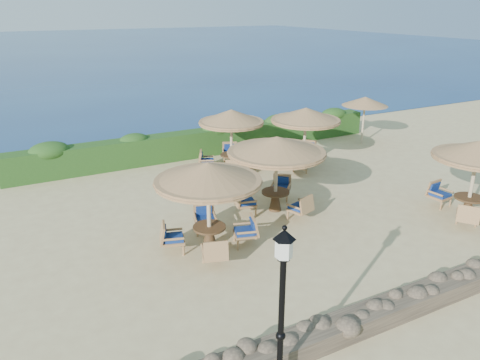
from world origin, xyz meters
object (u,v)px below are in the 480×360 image
lamp_post (281,319)px  cafe_set_4 (305,122)px  extra_parasol (365,101)px  cafe_set_0 (208,188)px  cafe_set_3 (231,129)px  cafe_set_1 (277,155)px  cafe_set_2 (476,162)px

lamp_post → cafe_set_4: lamp_post is taller
extra_parasol → cafe_set_0: cafe_set_0 is taller
cafe_set_0 → extra_parasol: bearing=29.4°
lamp_post → cafe_set_3: bearing=67.3°
cafe_set_1 → cafe_set_4: (3.53, 3.33, 0.03)m
extra_parasol → cafe_set_4: 5.17m
lamp_post → cafe_set_4: size_ratio=1.11×
cafe_set_2 → cafe_set_4: (-1.94, 6.78, 0.12)m
extra_parasol → cafe_set_2: 9.02m
cafe_set_1 → cafe_set_2: bearing=-32.2°
cafe_set_4 → extra_parasol: bearing=19.8°
cafe_set_0 → cafe_set_1: 3.43m
lamp_post → cafe_set_2: bearing=19.7°
lamp_post → extra_parasol: (12.60, 12.00, 0.62)m
cafe_set_0 → cafe_set_4: (6.66, 4.74, 0.15)m
cafe_set_3 → cafe_set_4: (2.96, -1.15, 0.23)m
cafe_set_1 → cafe_set_4: size_ratio=1.12×
cafe_set_2 → cafe_set_0: bearing=166.6°
cafe_set_2 → cafe_set_3: (-4.90, 7.94, -0.11)m
lamp_post → extra_parasol: bearing=43.6°
extra_parasol → cafe_set_2: bearing=-108.9°
cafe_set_1 → lamp_post: bearing=-121.3°
lamp_post → cafe_set_1: lamp_post is taller
lamp_post → cafe_set_3: size_ratio=1.16×
cafe_set_4 → lamp_post: bearing=-127.0°
extra_parasol → cafe_set_3: (-7.82, -0.59, -0.36)m
cafe_set_1 → extra_parasol: bearing=31.2°
extra_parasol → cafe_set_0: bearing=-150.6°
lamp_post → cafe_set_0: 5.63m
extra_parasol → cafe_set_1: (-8.39, -5.08, -0.16)m
cafe_set_3 → cafe_set_2: bearing=-58.3°
extra_parasol → cafe_set_0: size_ratio=0.78×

